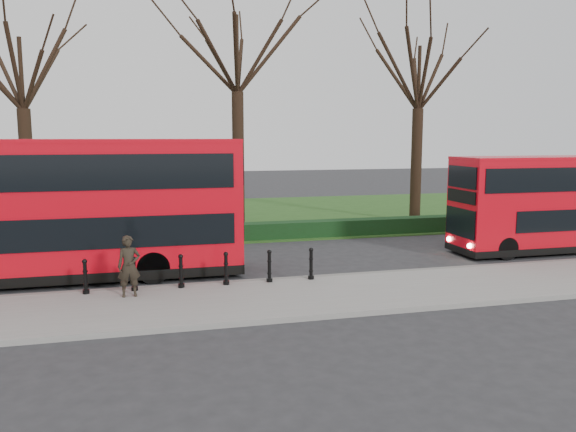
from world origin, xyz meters
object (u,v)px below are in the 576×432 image
object	(u,v)px
bus_rear	(567,204)
pedestrian	(129,266)
bollard_row	(204,270)
bus_lead	(61,210)

from	to	relation	value
bus_rear	pedestrian	world-z (taller)	bus_rear
bollard_row	pedestrian	size ratio (longest dim) A/B	3.97
bollard_row	bus_rear	distance (m)	15.71
bus_lead	bus_rear	distance (m)	19.86
bus_lead	pedestrian	distance (m)	4.00
bollard_row	bus_rear	world-z (taller)	bus_rear
pedestrian	bus_lead	bearing A→B (deg)	121.41
bus_lead	pedestrian	bearing A→B (deg)	-54.71
bollard_row	bus_rear	xyz separation A→B (m)	(15.45, 2.52, 1.35)
bollard_row	bus_rear	size ratio (longest dim) A/B	0.71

